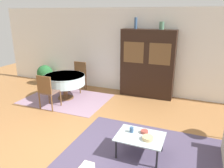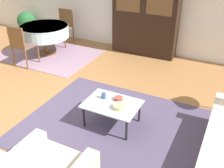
{
  "view_description": "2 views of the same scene",
  "coord_description": "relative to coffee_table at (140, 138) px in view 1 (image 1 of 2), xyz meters",
  "views": [
    {
      "loc": [
        2.03,
        -3.09,
        2.53
      ],
      "look_at": [
        0.2,
        1.4,
        0.95
      ],
      "focal_mm": 35.0,
      "sensor_mm": 36.0,
      "label": 1
    },
    {
      "loc": [
        2.74,
        -2.74,
        2.67
      ],
      "look_at": [
        1.19,
        0.32,
        0.75
      ],
      "focal_mm": 42.0,
      "sensor_mm": 36.0,
      "label": 2
    }
  ],
  "objects": [
    {
      "name": "coffee_table",
      "position": [
        0.0,
        0.0,
        0.0
      ],
      "size": [
        0.86,
        0.64,
        0.39
      ],
      "color": "black",
      "rests_on": "area_rug"
    },
    {
      "name": "dining_table",
      "position": [
        -2.88,
        1.9,
        0.24
      ],
      "size": [
        1.22,
        1.22,
        0.74
      ],
      "color": "brown",
      "rests_on": "dining_rug"
    },
    {
      "name": "dining_chair_far",
      "position": [
        -2.88,
        2.73,
        0.19
      ],
      "size": [
        0.44,
        0.44,
        0.96
      ],
      "rotation": [
        0.0,
        0.0,
        3.14
      ],
      "color": "brown",
      "rests_on": "dining_rug"
    },
    {
      "name": "potted_plant",
      "position": [
        -4.4,
        2.87,
        0.04
      ],
      "size": [
        0.57,
        0.57,
        0.71
      ],
      "color": "beige",
      "rests_on": "ground_plane"
    },
    {
      "name": "ground_plane",
      "position": [
        -1.19,
        -0.32,
        -0.36
      ],
      "size": [
        14.0,
        14.0,
        0.0
      ],
      "primitive_type": "plane",
      "color": "#9E6B3D"
    },
    {
      "name": "vase_tall",
      "position": [
        -1.04,
        3.07,
        1.88
      ],
      "size": [
        0.09,
        0.09,
        0.33
      ],
      "color": "#33517A",
      "rests_on": "display_cabinet"
    },
    {
      "name": "display_cabinet",
      "position": [
        -0.63,
        3.07,
        0.68
      ],
      "size": [
        1.64,
        0.39,
        2.08
      ],
      "color": "black",
      "rests_on": "ground_plane"
    },
    {
      "name": "area_rug",
      "position": [
        0.1,
        -0.06,
        -0.36
      ],
      "size": [
        2.96,
        2.36,
        0.01
      ],
      "color": "#4C425B",
      "rests_on": "ground_plane"
    },
    {
      "name": "dining_rug",
      "position": [
        -2.82,
        1.86,
        -0.36
      ],
      "size": [
        2.49,
        1.78,
        0.01
      ],
      "color": "gray",
      "rests_on": "ground_plane"
    },
    {
      "name": "cup",
      "position": [
        -0.19,
        0.08,
        0.09
      ],
      "size": [
        0.07,
        0.07,
        0.1
      ],
      "color": "#33517A",
      "rests_on": "coffee_table"
    },
    {
      "name": "wall_back",
      "position": [
        -1.19,
        3.31,
        0.99
      ],
      "size": [
        10.0,
        0.06,
        2.7
      ],
      "color": "white",
      "rests_on": "ground_plane"
    },
    {
      "name": "bowl",
      "position": [
        0.15,
        -0.06,
        0.07
      ],
      "size": [
        0.2,
        0.2,
        0.06
      ],
      "color": "tan",
      "rests_on": "coffee_table"
    },
    {
      "name": "dining_chair_near",
      "position": [
        -2.88,
        1.07,
        0.19
      ],
      "size": [
        0.44,
        0.44,
        0.96
      ],
      "color": "brown",
      "rests_on": "dining_rug"
    },
    {
      "name": "vase_short",
      "position": [
        -0.27,
        3.07,
        1.83
      ],
      "size": [
        0.14,
        0.14,
        0.22
      ],
      "color": "#4C7A60",
      "rests_on": "display_cabinet"
    },
    {
      "name": "bowl_small",
      "position": [
        0.04,
        0.14,
        0.06
      ],
      "size": [
        0.14,
        0.14,
        0.05
      ],
      "color": "#9E4238",
      "rests_on": "coffee_table"
    }
  ]
}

